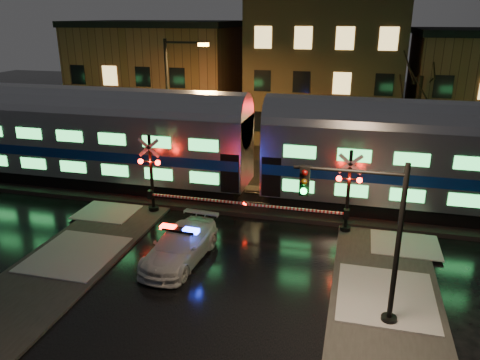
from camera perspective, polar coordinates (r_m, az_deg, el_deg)
name	(u,v)px	position (r m, az deg, el deg)	size (l,w,h in m)	color
ground	(237,243)	(21.80, -0.40, -7.70)	(120.00, 120.00, 0.00)	black
ballast	(259,201)	(26.18, 2.38, -2.62)	(90.00, 4.20, 0.24)	black
sidewalk_left	(30,293)	(19.79, -24.24, -12.44)	(4.00, 20.00, 0.12)	#2D2D2D
sidewalk_right	(389,351)	(16.21, 17.73, -19.19)	(4.00, 20.00, 0.12)	#2D2D2D
building_left	(161,78)	(44.87, -9.58, 12.19)	(14.00, 10.00, 9.00)	brown
building_mid	(326,68)	(41.58, 10.48, 13.33)	(12.00, 11.00, 11.50)	brown
train	(257,145)	(25.18, 2.06, 4.32)	(51.00, 3.12, 5.92)	black
police_car	(180,246)	(20.19, -7.29, -7.93)	(2.37, 5.02, 1.58)	silver
crossing_signal_right	(340,200)	(22.63, 12.07, -2.36)	(5.83, 0.66, 4.13)	black
crossing_signal_left	(157,182)	(24.64, -10.03, -0.28)	(5.98, 0.66, 4.24)	black
traffic_light	(369,241)	(15.80, 15.47, -7.16)	(3.71, 0.68, 5.74)	black
streetlight	(172,98)	(30.48, -8.27, 9.83)	(2.88, 0.30, 8.61)	black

